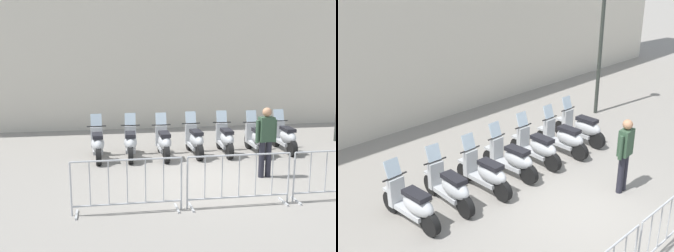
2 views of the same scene
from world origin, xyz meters
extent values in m
plane|color=gray|center=(0.00, 0.00, 0.00)|extent=(120.00, 120.00, 0.00)
cylinder|color=black|center=(-2.68, 2.95, 0.24)|extent=(0.15, 0.48, 0.48)
cylinder|color=black|center=(-2.70, 1.71, 0.24)|extent=(0.15, 0.48, 0.48)
cube|color=#B7BABC|center=(-2.69, 2.33, 0.28)|extent=(0.29, 0.87, 0.10)
ellipsoid|color=#B7BABC|center=(-2.69, 2.05, 0.52)|extent=(0.37, 0.84, 0.40)
cube|color=black|center=(-2.69, 2.08, 0.74)|extent=(0.29, 0.60, 0.10)
cube|color=#B7BABC|center=(-2.68, 2.76, 0.55)|extent=(0.34, 0.14, 0.60)
cylinder|color=black|center=(-2.68, 2.76, 0.88)|extent=(0.56, 0.04, 0.04)
cube|color=silver|center=(-2.68, 2.81, 1.06)|extent=(0.32, 0.14, 0.35)
cube|color=#B7BABC|center=(-2.68, 2.95, 0.51)|extent=(0.20, 0.32, 0.06)
cylinder|color=black|center=(-1.67, 2.88, 0.24)|extent=(0.20, 0.49, 0.48)
cylinder|color=black|center=(-1.83, 1.65, 0.24)|extent=(0.20, 0.49, 0.48)
cube|color=#B7BABC|center=(-1.75, 2.27, 0.28)|extent=(0.39, 0.90, 0.10)
ellipsoid|color=#B7BABC|center=(-1.78, 1.99, 0.52)|extent=(0.46, 0.88, 0.40)
cube|color=black|center=(-1.78, 2.02, 0.74)|extent=(0.35, 0.63, 0.10)
cube|color=#B7BABC|center=(-1.69, 2.70, 0.55)|extent=(0.36, 0.18, 0.60)
cylinder|color=black|center=(-1.69, 2.70, 0.88)|extent=(0.56, 0.11, 0.04)
cube|color=silver|center=(-1.69, 2.75, 1.06)|extent=(0.34, 0.18, 0.35)
cube|color=#B7BABC|center=(-1.67, 2.88, 0.51)|extent=(0.24, 0.34, 0.06)
cylinder|color=black|center=(-0.77, 2.74, 0.24)|extent=(0.17, 0.49, 0.48)
cylinder|color=black|center=(-0.85, 1.51, 0.24)|extent=(0.17, 0.49, 0.48)
cube|color=#B7BABC|center=(-0.81, 2.13, 0.28)|extent=(0.34, 0.88, 0.10)
ellipsoid|color=#B7BABC|center=(-0.83, 1.85, 0.52)|extent=(0.42, 0.86, 0.40)
cube|color=black|center=(-0.83, 1.88, 0.74)|extent=(0.32, 0.62, 0.10)
cube|color=#B7BABC|center=(-0.78, 2.56, 0.55)|extent=(0.35, 0.16, 0.60)
cylinder|color=black|center=(-0.78, 2.56, 0.88)|extent=(0.56, 0.07, 0.04)
cube|color=silver|center=(-0.78, 2.61, 1.06)|extent=(0.33, 0.16, 0.35)
cube|color=#B7BABC|center=(-0.77, 2.74, 0.51)|extent=(0.22, 0.33, 0.06)
cylinder|color=black|center=(0.16, 2.78, 0.24)|extent=(0.16, 0.49, 0.48)
cylinder|color=black|center=(0.11, 1.54, 0.24)|extent=(0.16, 0.49, 0.48)
cube|color=#B7BABC|center=(0.14, 2.16, 0.28)|extent=(0.32, 0.88, 0.10)
ellipsoid|color=#B7BABC|center=(0.12, 1.88, 0.52)|extent=(0.39, 0.85, 0.40)
cube|color=black|center=(0.12, 1.92, 0.74)|extent=(0.30, 0.61, 0.10)
cube|color=#B7BABC|center=(0.15, 2.60, 0.55)|extent=(0.35, 0.15, 0.60)
cylinder|color=black|center=(0.15, 2.60, 0.88)|extent=(0.56, 0.06, 0.04)
cube|color=silver|center=(0.15, 2.65, 1.06)|extent=(0.33, 0.15, 0.35)
cube|color=#B7BABC|center=(0.16, 2.78, 0.51)|extent=(0.21, 0.33, 0.06)
cylinder|color=black|center=(1.15, 2.74, 0.24)|extent=(0.20, 0.49, 0.48)
cylinder|color=black|center=(1.00, 1.51, 0.24)|extent=(0.20, 0.49, 0.48)
cube|color=#B7BABC|center=(1.08, 2.12, 0.28)|extent=(0.38, 0.90, 0.10)
ellipsoid|color=#B7BABC|center=(1.04, 1.85, 0.52)|extent=(0.46, 0.88, 0.40)
cube|color=black|center=(1.05, 1.88, 0.74)|extent=(0.35, 0.63, 0.10)
cube|color=#B7BABC|center=(1.13, 2.56, 0.55)|extent=(0.35, 0.18, 0.60)
cylinder|color=black|center=(1.13, 2.56, 0.88)|extent=(0.56, 0.10, 0.04)
cube|color=silver|center=(1.14, 2.60, 1.06)|extent=(0.33, 0.18, 0.35)
cube|color=#B7BABC|center=(1.15, 2.74, 0.51)|extent=(0.24, 0.34, 0.06)
cylinder|color=black|center=(2.06, 2.57, 0.24)|extent=(0.18, 0.49, 0.48)
cylinder|color=black|center=(1.96, 1.34, 0.24)|extent=(0.18, 0.49, 0.48)
cube|color=#B7BABC|center=(2.01, 1.96, 0.28)|extent=(0.35, 0.89, 0.10)
ellipsoid|color=#B7BABC|center=(1.99, 1.68, 0.52)|extent=(0.43, 0.87, 0.40)
cube|color=black|center=(1.99, 1.71, 0.74)|extent=(0.33, 0.62, 0.10)
cube|color=#B7BABC|center=(2.05, 2.39, 0.55)|extent=(0.35, 0.17, 0.60)
cylinder|color=black|center=(2.05, 2.39, 0.88)|extent=(0.56, 0.08, 0.04)
cube|color=silver|center=(2.05, 2.44, 1.06)|extent=(0.33, 0.17, 0.35)
cube|color=#B7BABC|center=(2.06, 2.57, 0.51)|extent=(0.23, 0.34, 0.06)
cylinder|color=black|center=(3.02, 2.62, 0.24)|extent=(0.18, 0.49, 0.48)
cylinder|color=black|center=(2.90, 1.38, 0.24)|extent=(0.18, 0.49, 0.48)
cube|color=#B7BABC|center=(2.96, 2.00, 0.28)|extent=(0.36, 0.89, 0.10)
ellipsoid|color=#B7BABC|center=(2.93, 1.72, 0.52)|extent=(0.44, 0.87, 0.40)
cube|color=black|center=(2.94, 1.75, 0.74)|extent=(0.33, 0.62, 0.10)
cube|color=#B7BABC|center=(3.00, 2.43, 0.55)|extent=(0.35, 0.17, 0.60)
cylinder|color=black|center=(3.00, 2.43, 0.88)|extent=(0.56, 0.09, 0.04)
cube|color=silver|center=(3.00, 2.48, 1.06)|extent=(0.33, 0.17, 0.35)
cube|color=#B7BABC|center=(3.02, 2.62, 0.51)|extent=(0.23, 0.34, 0.06)
cube|color=#B2B5B7|center=(-3.30, -1.62, 0.02)|extent=(0.07, 0.44, 0.04)
cube|color=#B2B5B7|center=(-1.37, -1.74, 0.02)|extent=(0.07, 0.44, 0.04)
cylinder|color=#B2B5B7|center=(-3.38, -1.62, 0.53)|extent=(0.04, 0.04, 1.05)
cylinder|color=#B2B5B7|center=(-1.28, -1.75, 0.53)|extent=(0.04, 0.04, 1.05)
cylinder|color=#B2B5B7|center=(-2.33, -1.68, 1.05)|extent=(2.10, 0.17, 0.04)
cylinder|color=#B2B5B7|center=(-2.33, -1.68, 0.18)|extent=(2.10, 0.17, 0.04)
cylinder|color=#B2B5B7|center=(-3.03, -1.64, 0.61)|extent=(0.02, 0.02, 0.87)
cylinder|color=#B2B5B7|center=(-2.68, -1.66, 0.61)|extent=(0.02, 0.02, 0.87)
cylinder|color=#B2B5B7|center=(-2.33, -1.68, 0.61)|extent=(0.02, 0.02, 0.87)
cylinder|color=#B2B5B7|center=(-1.98, -1.70, 0.61)|extent=(0.02, 0.02, 0.87)
cylinder|color=#B2B5B7|center=(-1.63, -1.73, 0.61)|extent=(0.02, 0.02, 0.87)
cube|color=#B2B5B7|center=(-1.08, -1.76, 0.02)|extent=(0.07, 0.44, 0.04)
cube|color=#B2B5B7|center=(0.85, -1.88, 0.02)|extent=(0.07, 0.44, 0.04)
cylinder|color=#B2B5B7|center=(-1.16, -1.76, 0.53)|extent=(0.04, 0.04, 1.05)
cylinder|color=#B2B5B7|center=(0.94, -1.89, 0.53)|extent=(0.04, 0.04, 1.05)
cylinder|color=#B2B5B7|center=(-0.11, -1.82, 1.05)|extent=(2.10, 0.17, 0.04)
cylinder|color=#B2B5B7|center=(-0.11, -1.82, 0.18)|extent=(2.10, 0.17, 0.04)
cylinder|color=#B2B5B7|center=(-0.81, -1.78, 0.61)|extent=(0.02, 0.02, 0.87)
cylinder|color=#B2B5B7|center=(-0.46, -1.80, 0.61)|extent=(0.02, 0.02, 0.87)
cylinder|color=#B2B5B7|center=(-0.11, -1.82, 0.61)|extent=(0.02, 0.02, 0.87)
cylinder|color=#B2B5B7|center=(0.24, -1.84, 0.61)|extent=(0.02, 0.02, 0.87)
cylinder|color=#B2B5B7|center=(0.59, -1.86, 0.61)|extent=(0.02, 0.02, 0.87)
cube|color=#B2B5B7|center=(1.14, -1.90, 0.02)|extent=(0.07, 0.44, 0.04)
cylinder|color=#B2B5B7|center=(1.05, -1.89, 0.53)|extent=(0.04, 0.04, 1.05)
cylinder|color=#B2B5B7|center=(1.40, -1.92, 0.61)|extent=(0.02, 0.02, 0.87)
cylinder|color=#B2B5B7|center=(1.75, -1.94, 0.61)|extent=(0.02, 0.02, 0.87)
cylinder|color=#23232D|center=(1.14, -0.23, 0.45)|extent=(0.14, 0.14, 0.90)
cylinder|color=#23232D|center=(1.32, -0.23, 0.45)|extent=(0.14, 0.14, 0.90)
cube|color=#2D4733|center=(1.23, -0.23, 1.20)|extent=(0.36, 0.23, 0.60)
sphere|color=#9E7051|center=(1.23, -0.23, 1.62)|extent=(0.22, 0.22, 0.22)
cylinder|color=#2D4733|center=(1.00, -0.24, 1.15)|extent=(0.09, 0.09, 0.55)
cylinder|color=#2D4733|center=(1.46, -0.23, 1.15)|extent=(0.09, 0.09, 0.55)
camera|label=1|loc=(-3.19, -8.97, 3.10)|focal=42.94mm
camera|label=2|loc=(-7.04, -4.02, 5.05)|focal=46.89mm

